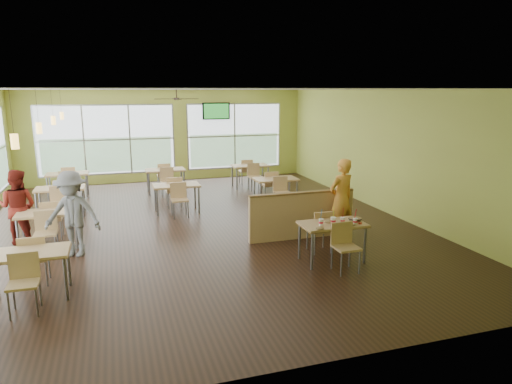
# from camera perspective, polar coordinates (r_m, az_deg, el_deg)

# --- Properties ---
(room) EXTENTS (12.00, 12.04, 3.20)m
(room) POSITION_cam_1_polar(r_m,az_deg,el_deg) (10.67, -7.41, 3.98)
(room) COLOR black
(room) RESTS_ON ground
(window_bays) EXTENTS (9.24, 10.24, 2.38)m
(window_bays) POSITION_cam_1_polar(r_m,az_deg,el_deg) (13.60, -20.85, 4.58)
(window_bays) COLOR white
(window_bays) RESTS_ON room
(main_table) EXTENTS (1.22, 1.52, 0.87)m
(main_table) POSITION_cam_1_polar(r_m,az_deg,el_deg) (8.71, 9.53, -4.59)
(main_table) COLOR tan
(main_table) RESTS_ON floor
(half_wall_divider) EXTENTS (2.40, 0.14, 1.04)m
(half_wall_divider) POSITION_cam_1_polar(r_m,az_deg,el_deg) (10.00, 5.75, -2.87)
(half_wall_divider) COLOR tan
(half_wall_divider) RESTS_ON floor
(dining_tables) EXTENTS (6.92, 8.72, 0.87)m
(dining_tables) POSITION_cam_1_polar(r_m,az_deg,el_deg) (12.40, -13.49, 0.38)
(dining_tables) COLOR tan
(dining_tables) RESTS_ON floor
(pendant_lights) EXTENTS (0.11, 7.31, 0.86)m
(pendant_lights) POSITION_cam_1_polar(r_m,az_deg,el_deg) (11.17, -24.71, 7.74)
(pendant_lights) COLOR #2D2119
(pendant_lights) RESTS_ON ceiling
(ceiling_fan) EXTENTS (1.25, 1.25, 0.29)m
(ceiling_fan) POSITION_cam_1_polar(r_m,az_deg,el_deg) (13.52, -9.90, 11.43)
(ceiling_fan) COLOR #2D2119
(ceiling_fan) RESTS_ON ceiling
(tv_backwall) EXTENTS (1.00, 0.07, 0.60)m
(tv_backwall) POSITION_cam_1_polar(r_m,az_deg,el_deg) (16.71, -5.00, 10.05)
(tv_backwall) COLOR black
(tv_backwall) RESTS_ON wall_back
(man_plaid) EXTENTS (0.74, 0.59, 1.76)m
(man_plaid) POSITION_cam_1_polar(r_m,az_deg,el_deg) (10.06, 10.61, -0.84)
(man_plaid) COLOR orange
(man_plaid) RESTS_ON floor
(patron_maroon) EXTENTS (0.92, 0.82, 1.59)m
(patron_maroon) POSITION_cam_1_polar(r_m,az_deg,el_deg) (10.78, -27.61, -1.65)
(patron_maroon) COLOR maroon
(patron_maroon) RESTS_ON floor
(patron_grey) EXTENTS (1.24, 0.95, 1.69)m
(patron_grey) POSITION_cam_1_polar(r_m,az_deg,el_deg) (9.50, -21.98, -2.57)
(patron_grey) COLOR slate
(patron_grey) RESTS_ON floor
(cup_blue) EXTENTS (0.09, 0.09, 0.34)m
(cup_blue) POSITION_cam_1_polar(r_m,az_deg,el_deg) (8.46, 8.12, -3.74)
(cup_blue) COLOR white
(cup_blue) RESTS_ON main_table
(cup_yellow) EXTENTS (0.10, 0.10, 0.38)m
(cup_yellow) POSITION_cam_1_polar(r_m,az_deg,el_deg) (8.56, 9.63, -3.55)
(cup_yellow) COLOR white
(cup_yellow) RESTS_ON main_table
(cup_red_near) EXTENTS (0.09, 0.09, 0.34)m
(cup_red_near) POSITION_cam_1_polar(r_m,az_deg,el_deg) (8.64, 10.79, -3.50)
(cup_red_near) COLOR white
(cup_red_near) RESTS_ON main_table
(cup_red_far) EXTENTS (0.09, 0.09, 0.32)m
(cup_red_far) POSITION_cam_1_polar(r_m,az_deg,el_deg) (8.64, 12.28, -3.57)
(cup_red_far) COLOR white
(cup_red_far) RESTS_ON main_table
(food_basket) EXTENTS (0.26, 0.26, 0.06)m
(food_basket) POSITION_cam_1_polar(r_m,az_deg,el_deg) (8.89, 12.28, -3.33)
(food_basket) COLOR black
(food_basket) RESTS_ON main_table
(ketchup_cup) EXTENTS (0.07, 0.07, 0.03)m
(ketchup_cup) POSITION_cam_1_polar(r_m,az_deg,el_deg) (8.72, 12.88, -3.82)
(ketchup_cup) COLOR #B23519
(ketchup_cup) RESTS_ON main_table
(wrapper_left) EXTENTS (0.19, 0.18, 0.04)m
(wrapper_left) POSITION_cam_1_polar(r_m,az_deg,el_deg) (8.25, 7.99, -4.52)
(wrapper_left) COLOR #9B804B
(wrapper_left) RESTS_ON main_table
(wrapper_mid) EXTENTS (0.22, 0.21, 0.05)m
(wrapper_mid) POSITION_cam_1_polar(r_m,az_deg,el_deg) (8.69, 9.19, -3.64)
(wrapper_mid) COLOR #9B804B
(wrapper_mid) RESTS_ON main_table
(wrapper_right) EXTENTS (0.17, 0.16, 0.03)m
(wrapper_right) POSITION_cam_1_polar(r_m,az_deg,el_deg) (8.58, 11.91, -4.02)
(wrapper_right) COLOR #9B804B
(wrapper_right) RESTS_ON main_table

